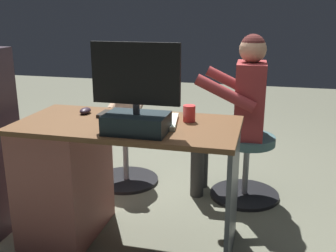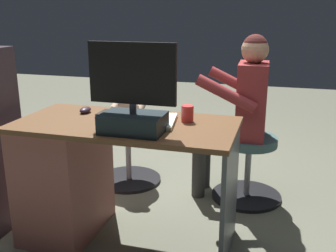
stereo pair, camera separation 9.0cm
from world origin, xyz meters
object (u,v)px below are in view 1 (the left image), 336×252
computer_mouse (85,111)px  visitor_chair (246,163)px  person (238,104)px  cup (189,113)px  tv_remote (104,119)px  teddy_bear (125,104)px  monitor (136,106)px  keyboard (135,116)px  office_chair_teddy (126,151)px  desk (79,174)px

computer_mouse → visitor_chair: (-0.95, -0.64, -0.50)m
person → cup: bearing=71.1°
cup → tv_remote: bearing=11.2°
cup → teddy_bear: (0.65, -0.71, -0.14)m
monitor → keyboard: monitor is taller
person → computer_mouse: bearing=36.3°
cup → office_chair_teddy: bearing=-47.1°
teddy_bear → visitor_chair: 1.03m
keyboard → computer_mouse: bearing=-2.5°
visitor_chair → teddy_bear: bearing=-3.0°
tv_remote → teddy_bear: (0.17, -0.80, -0.11)m
desk → tv_remote: bearing=-174.4°
computer_mouse → teddy_bear: teddy_bear is taller
desk → tv_remote: tv_remote is taller
monitor → office_chair_teddy: (0.42, -0.96, -0.62)m
office_chair_teddy → visitor_chair: 0.95m
computer_mouse → tv_remote: size_ratio=0.64×
computer_mouse → cup: (-0.65, 0.02, 0.03)m
monitor → computer_mouse: 0.53m
computer_mouse → teddy_bear: (0.00, -0.69, -0.12)m
monitor → visitor_chair: monitor is taller
tv_remote → person: 1.03m
tv_remote → person: size_ratio=0.13×
person → visitor_chair: bearing=177.8°
cup → visitor_chair: cup is taller
visitor_chair → person: 0.45m
person → monitor: bearing=64.3°
desk → cup: size_ratio=13.45×
monitor → desk: bearing=-20.3°
computer_mouse → tv_remote: (-0.17, 0.11, -0.01)m
keyboard → tv_remote: size_ratio=2.80×
monitor → teddy_bear: monitor is taller
monitor → cup: bearing=-129.6°
teddy_bear → monitor: bearing=113.5°
keyboard → person: size_ratio=0.35×
monitor → keyboard: bearing=-69.2°
visitor_chair → office_chair_teddy: bearing=-2.2°
office_chair_teddy → person: 0.98m
office_chair_teddy → person: person is taller
cup → person: size_ratio=0.08×
keyboard → person: (-0.55, -0.66, -0.05)m
cup → monitor: bearing=50.4°
keyboard → visitor_chair: keyboard is taller
cup → visitor_chair: (-0.31, -0.66, -0.52)m
computer_mouse → teddy_bear: bearing=-90.0°
person → office_chair_teddy: bearing=-2.2°
monitor → computer_mouse: bearing=-34.3°
person → keyboard: bearing=49.9°
computer_mouse → monitor: bearing=145.7°
cup → tv_remote: size_ratio=0.62×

